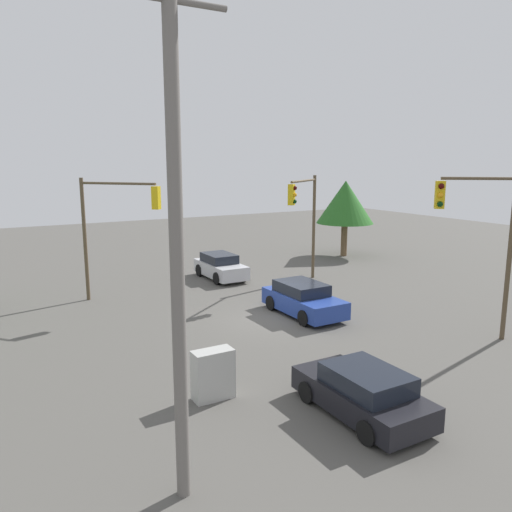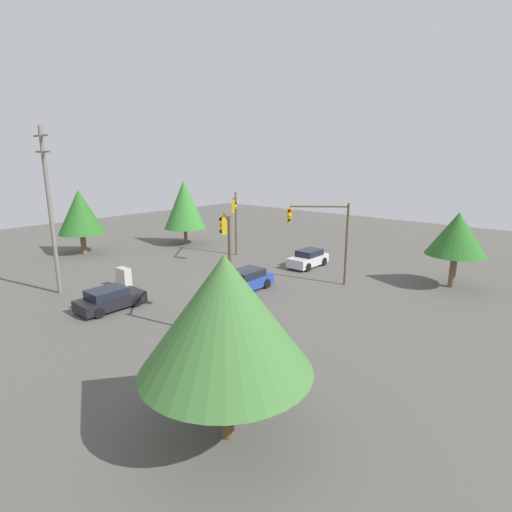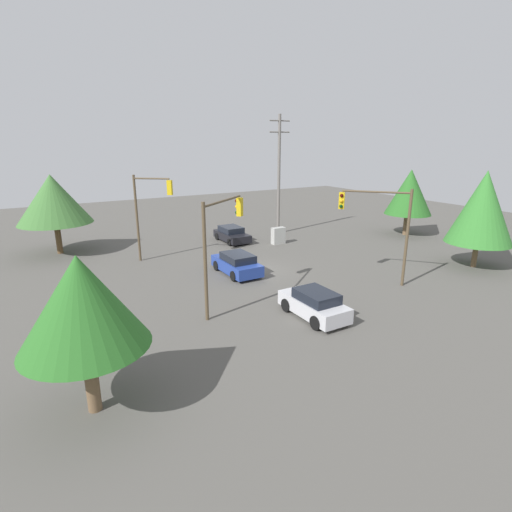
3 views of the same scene
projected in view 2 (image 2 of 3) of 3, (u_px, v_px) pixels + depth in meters
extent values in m
plane|color=#54514C|center=(232.00, 285.00, 29.67)|extent=(80.00, 80.00, 0.00)
cube|color=black|center=(111.00, 301.00, 24.90)|extent=(1.86, 4.06, 0.66)
cube|color=black|center=(107.00, 293.00, 24.61)|extent=(1.64, 2.23, 0.52)
cylinder|color=black|center=(121.00, 296.00, 26.43)|extent=(0.22, 0.63, 0.63)
cylinder|color=black|center=(136.00, 302.00, 25.31)|extent=(0.22, 0.63, 0.63)
cylinder|color=black|center=(85.00, 306.00, 24.58)|extent=(0.22, 0.63, 0.63)
cylinder|color=black|center=(99.00, 313.00, 23.46)|extent=(0.22, 0.63, 0.63)
cube|color=#233D93|center=(245.00, 282.00, 28.46)|extent=(1.90, 4.26, 0.76)
cube|color=black|center=(247.00, 273.00, 28.46)|extent=(1.67, 2.34, 0.51)
cylinder|color=black|center=(242.00, 293.00, 26.96)|extent=(0.22, 0.69, 0.69)
cylinder|color=black|center=(223.00, 287.00, 28.11)|extent=(0.22, 0.69, 0.69)
cylinder|color=black|center=(267.00, 284.00, 28.90)|extent=(0.22, 0.69, 0.69)
cylinder|color=black|center=(248.00, 279.00, 30.05)|extent=(0.22, 0.69, 0.69)
cube|color=silver|center=(308.00, 260.00, 34.63)|extent=(1.76, 4.04, 0.77)
cube|color=black|center=(309.00, 253.00, 34.63)|extent=(1.55, 2.22, 0.51)
cylinder|color=black|center=(308.00, 267.00, 33.23)|extent=(0.22, 0.72, 0.72)
cylinder|color=black|center=(292.00, 264.00, 34.29)|extent=(0.22, 0.72, 0.72)
cylinder|color=black|center=(324.00, 261.00, 35.07)|extent=(0.22, 0.72, 0.72)
cylinder|color=black|center=(308.00, 258.00, 36.13)|extent=(0.22, 0.72, 0.72)
cylinder|color=brown|center=(236.00, 224.00, 38.38)|extent=(0.18, 0.18, 6.08)
cylinder|color=brown|center=(235.00, 197.00, 35.74)|extent=(2.77, 3.15, 0.12)
cube|color=gold|center=(233.00, 206.00, 33.90)|extent=(0.43, 0.44, 1.05)
sphere|color=#360503|center=(235.00, 202.00, 33.82)|extent=(0.22, 0.22, 0.22)
sphere|color=orange|center=(236.00, 206.00, 33.90)|extent=(0.22, 0.22, 0.22)
sphere|color=black|center=(236.00, 210.00, 33.98)|extent=(0.22, 0.22, 0.22)
cylinder|color=brown|center=(230.00, 280.00, 19.95)|extent=(0.18, 0.18, 6.47)
cylinder|color=brown|center=(226.00, 217.00, 20.53)|extent=(2.16, 1.78, 0.12)
cube|color=gold|center=(224.00, 225.00, 21.96)|extent=(0.44, 0.43, 1.05)
sphere|color=#360503|center=(221.00, 219.00, 21.85)|extent=(0.22, 0.22, 0.22)
sphere|color=orange|center=(221.00, 225.00, 21.93)|extent=(0.22, 0.22, 0.22)
sphere|color=black|center=(221.00, 231.00, 22.01)|extent=(0.22, 0.22, 0.22)
cylinder|color=brown|center=(346.00, 245.00, 29.11)|extent=(0.18, 0.18, 6.07)
cylinder|color=brown|center=(319.00, 206.00, 28.56)|extent=(3.40, 2.67, 0.12)
cube|color=gold|center=(289.00, 215.00, 28.83)|extent=(0.44, 0.43, 1.05)
sphere|color=#360503|center=(290.00, 211.00, 28.58)|extent=(0.22, 0.22, 0.22)
sphere|color=orange|center=(289.00, 215.00, 28.66)|extent=(0.22, 0.22, 0.22)
sphere|color=black|center=(289.00, 220.00, 28.74)|extent=(0.22, 0.22, 0.22)
cylinder|color=slate|center=(51.00, 213.00, 26.62)|extent=(0.28, 0.28, 11.19)
cylinder|color=slate|center=(41.00, 135.00, 25.44)|extent=(2.20, 0.12, 0.12)
cylinder|color=slate|center=(43.00, 152.00, 25.68)|extent=(2.20, 0.12, 0.12)
cube|color=#B2B2AD|center=(124.00, 278.00, 28.92)|extent=(1.20, 0.59, 1.48)
cylinder|color=brown|center=(83.00, 243.00, 39.32)|extent=(0.51, 0.51, 2.03)
cone|color=#286623|center=(80.00, 212.00, 38.58)|extent=(4.34, 4.34, 4.23)
cylinder|color=brown|center=(186.00, 236.00, 43.72)|extent=(0.36, 0.36, 1.80)
cone|color=#337A2D|center=(184.00, 205.00, 42.90)|extent=(4.46, 4.46, 5.11)
cylinder|color=brown|center=(453.00, 271.00, 29.00)|extent=(0.46, 0.46, 2.42)
cone|color=#286623|center=(457.00, 234.00, 28.34)|extent=(4.13, 4.13, 3.08)
cylinder|color=brown|center=(227.00, 403.00, 13.24)|extent=(0.45, 0.45, 2.49)
cone|color=#3D7033|center=(225.00, 314.00, 12.49)|extent=(5.65, 5.65, 3.84)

